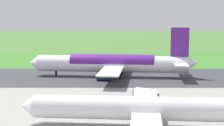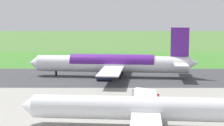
{
  "view_description": "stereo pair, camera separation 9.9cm",
  "coord_description": "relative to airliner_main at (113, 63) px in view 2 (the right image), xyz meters",
  "views": [
    {
      "loc": [
        10.74,
        111.74,
        18.72
      ],
      "look_at": [
        10.96,
        0.0,
        4.5
      ],
      "focal_mm": 56.89,
      "sensor_mm": 36.0,
      "label": 1
    },
    {
      "loc": [
        10.64,
        111.74,
        18.72
      ],
      "look_at": [
        10.96,
        0.0,
        4.5
      ],
      "focal_mm": 56.89,
      "sensor_mm": 36.0,
      "label": 2
    }
  ],
  "objects": [
    {
      "name": "ground_plane",
      "position": [
        -10.59,
        -0.04,
        -4.35
      ],
      "size": [
        800.0,
        800.0,
        0.0
      ],
      "primitive_type": "plane",
      "color": "#477233"
    },
    {
      "name": "runway_asphalt",
      "position": [
        -10.59,
        -0.04,
        -4.32
      ],
      "size": [
        600.0,
        36.13,
        0.06
      ],
      "primitive_type": "cube",
      "color": "#38383D",
      "rests_on": "ground"
    },
    {
      "name": "grass_verge_foreground",
      "position": [
        -10.59,
        -42.36,
        -4.33
      ],
      "size": [
        600.0,
        80.0,
        0.04
      ],
      "primitive_type": "cube",
      "color": "#3C782B",
      "rests_on": "ground"
    },
    {
      "name": "airliner_main",
      "position": [
        0.0,
        0.0,
        0.0
      ],
      "size": [
        54.15,
        44.38,
        15.88
      ],
      "color": "white",
      "rests_on": "ground"
    },
    {
      "name": "airliner_parked_mid",
      "position": [
        -5.03,
        52.31,
        -0.96
      ],
      "size": [
        42.61,
        34.9,
        12.43
      ],
      "color": "white",
      "rests_on": "ground"
    },
    {
      "name": "service_truck_fuel",
      "position": [
        -7.09,
        32.52,
        -2.95
      ],
      "size": [
        6.11,
        4.99,
        2.65
      ],
      "color": "#B21914",
      "rests_on": "ground"
    },
    {
      "name": "no_stopping_sign",
      "position": [
        -17.75,
        -43.72,
        -2.93
      ],
      "size": [
        0.6,
        0.1,
        2.38
      ],
      "color": "slate",
      "rests_on": "ground"
    },
    {
      "name": "traffic_cone_orange",
      "position": [
        -10.78,
        -43.54,
        -4.08
      ],
      "size": [
        0.4,
        0.4,
        0.55
      ],
      "primitive_type": "cone",
      "color": "orange",
      "rests_on": "ground"
    }
  ]
}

